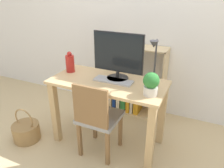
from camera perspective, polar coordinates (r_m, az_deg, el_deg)
ground_plane at (r=2.66m, az=-0.93°, el=-14.47°), size 10.00×10.00×0.00m
wall_back at (r=2.94m, az=6.99°, el=17.05°), size 8.00×0.05×2.60m
desk at (r=2.33m, az=-1.03°, el=-3.06°), size 1.21×0.58×0.77m
monitor at (r=2.22m, az=1.56°, el=7.62°), size 0.54×0.23×0.49m
keyboard at (r=2.25m, az=0.34°, el=0.88°), size 0.41×0.14×0.02m
vase at (r=2.51m, az=-10.91°, el=5.42°), size 0.10×0.10×0.24m
desk_lamp at (r=2.02m, az=10.89°, el=6.23°), size 0.10×0.19×0.47m
potted_plant at (r=1.96m, az=10.16°, el=0.09°), size 0.15×0.15×0.22m
chair at (r=2.22m, az=-3.88°, el=-8.55°), size 0.40×0.40×0.85m
bookshelf at (r=3.04m, az=4.79°, el=-0.19°), size 0.72×0.28×0.96m
basket at (r=2.81m, az=-21.49°, el=-11.37°), size 0.31×0.31×0.41m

